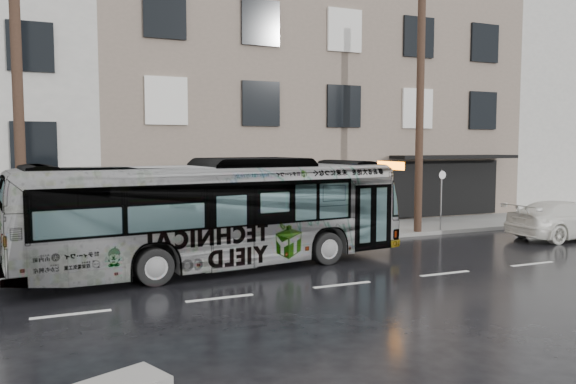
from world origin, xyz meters
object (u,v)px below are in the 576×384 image
at_px(bus, 218,214).
at_px(utility_pole_front, 420,116).
at_px(sign_post, 441,200).
at_px(utility_pole_rear, 18,106).
at_px(white_sedan, 567,220).

bearing_deg(bus, utility_pole_front, -79.98).
relative_size(utility_pole_front, sign_post, 3.75).
distance_m(utility_pole_rear, sign_post, 15.46).
height_order(utility_pole_front, bus, utility_pole_front).
xyz_separation_m(utility_pole_rear, white_sedan, (18.74, -2.85, -3.93)).
height_order(sign_post, bus, bus).
bearing_deg(sign_post, utility_pole_front, 180.00).
distance_m(utility_pole_front, bus, 9.74).
bearing_deg(utility_pole_front, sign_post, 0.00).
distance_m(utility_pole_front, white_sedan, 6.79).
bearing_deg(sign_post, utility_pole_rear, 180.00).
bearing_deg(sign_post, white_sedan, -38.02).
relative_size(utility_pole_rear, white_sedan, 1.82).
relative_size(utility_pole_rear, bus, 0.80).
relative_size(utility_pole_front, utility_pole_rear, 1.00).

